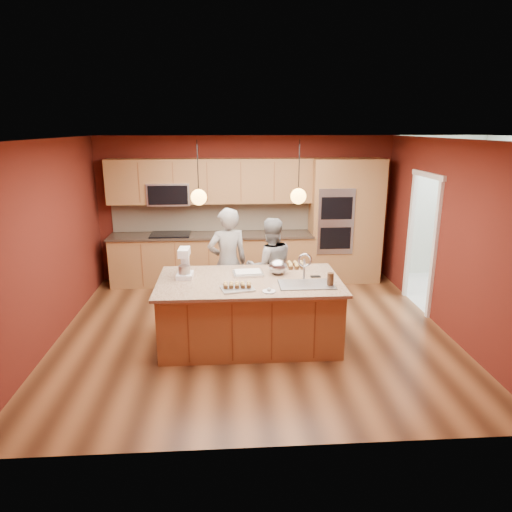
{
  "coord_description": "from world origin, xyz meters",
  "views": [
    {
      "loc": [
        -0.37,
        -6.05,
        2.85
      ],
      "look_at": [
        0.02,
        -0.1,
        1.16
      ],
      "focal_mm": 32.0,
      "sensor_mm": 36.0,
      "label": 1
    }
  ],
  "objects": [
    {
      "name": "floor",
      "position": [
        0.0,
        0.0,
        0.0
      ],
      "size": [
        5.5,
        5.5,
        0.0
      ],
      "primitive_type": "plane",
      "color": "#412414",
      "rests_on": "ground"
    },
    {
      "name": "ceiling",
      "position": [
        0.0,
        0.0,
        2.7
      ],
      "size": [
        5.5,
        5.5,
        0.0
      ],
      "primitive_type": "plane",
      "rotation": [
        3.14,
        0.0,
        0.0
      ],
      "color": "silver",
      "rests_on": "ground"
    },
    {
      "name": "wall_back",
      "position": [
        0.0,
        2.5,
        1.35
      ],
      "size": [
        5.5,
        0.0,
        5.5
      ],
      "primitive_type": "plane",
      "rotation": [
        1.57,
        0.0,
        0.0
      ],
      "color": "#541911",
      "rests_on": "ground"
    },
    {
      "name": "wall_front",
      "position": [
        0.0,
        -2.5,
        1.35
      ],
      "size": [
        5.5,
        0.0,
        5.5
      ],
      "primitive_type": "plane",
      "rotation": [
        -1.57,
        0.0,
        0.0
      ],
      "color": "#541911",
      "rests_on": "ground"
    },
    {
      "name": "wall_left",
      "position": [
        -2.75,
        0.0,
        1.35
      ],
      "size": [
        0.0,
        5.0,
        5.0
      ],
      "primitive_type": "plane",
      "rotation": [
        1.57,
        0.0,
        1.57
      ],
      "color": "#541911",
      "rests_on": "ground"
    },
    {
      "name": "wall_right",
      "position": [
        2.75,
        0.0,
        1.35
      ],
      "size": [
        0.0,
        5.0,
        5.0
      ],
      "primitive_type": "plane",
      "rotation": [
        1.57,
        0.0,
        -1.57
      ],
      "color": "#541911",
      "rests_on": "ground"
    },
    {
      "name": "cabinet_run",
      "position": [
        -0.68,
        2.25,
        0.98
      ],
      "size": [
        3.74,
        0.64,
        2.3
      ],
      "color": "#9A6938",
      "rests_on": "floor"
    },
    {
      "name": "oven_column",
      "position": [
        1.85,
        2.19,
        1.15
      ],
      "size": [
        1.3,
        0.62,
        2.3
      ],
      "color": "#9A6938",
      "rests_on": "floor"
    },
    {
      "name": "doorway_trim",
      "position": [
        2.73,
        0.8,
        1.05
      ],
      "size": [
        0.08,
        1.11,
        2.2
      ],
      "primitive_type": null,
      "color": "white",
      "rests_on": "wall_right"
    },
    {
      "name": "laundry_room",
      "position": [
        4.35,
        1.2,
        1.95
      ],
      "size": [
        2.6,
        2.7,
        2.7
      ],
      "color": "silver",
      "rests_on": "ground"
    },
    {
      "name": "pendant_left",
      "position": [
        -0.71,
        -0.32,
        2.0
      ],
      "size": [
        0.2,
        0.2,
        0.8
      ],
      "color": "black",
      "rests_on": "ceiling"
    },
    {
      "name": "pendant_right",
      "position": [
        0.55,
        -0.32,
        2.0
      ],
      "size": [
        0.2,
        0.2,
        0.8
      ],
      "color": "black",
      "rests_on": "ceiling"
    },
    {
      "name": "island",
      "position": [
        -0.06,
        -0.33,
        0.46
      ],
      "size": [
        2.43,
        1.36,
        1.27
      ],
      "color": "#9A6938",
      "rests_on": "floor"
    },
    {
      "name": "person_left",
      "position": [
        -0.36,
        0.61,
        0.85
      ],
      "size": [
        0.71,
        0.56,
        1.7
      ],
      "primitive_type": "imported",
      "rotation": [
        0.0,
        0.0,
        3.41
      ],
      "color": "black",
      "rests_on": "floor"
    },
    {
      "name": "person_right",
      "position": [
        0.29,
        0.61,
        0.77
      ],
      "size": [
        0.82,
        0.68,
        1.54
      ],
      "primitive_type": "imported",
      "rotation": [
        0.0,
        0.0,
        3.28
      ],
      "color": "slate",
      "rests_on": "floor"
    },
    {
      "name": "stand_mixer",
      "position": [
        -0.94,
        -0.16,
        1.07
      ],
      "size": [
        0.22,
        0.3,
        0.4
      ],
      "rotation": [
        0.0,
        0.0,
        -0.04
      ],
      "color": "white",
      "rests_on": "island"
    },
    {
      "name": "sheet_cake",
      "position": [
        -0.09,
        -0.1,
        0.92
      ],
      "size": [
        0.43,
        0.33,
        0.05
      ],
      "rotation": [
        0.0,
        0.0,
        0.08
      ],
      "color": "silver",
      "rests_on": "island"
    },
    {
      "name": "cooling_rack",
      "position": [
        -0.25,
        -0.69,
        0.9
      ],
      "size": [
        0.45,
        0.36,
        0.02
      ],
      "primitive_type": "cube",
      "rotation": [
        0.0,
        0.0,
        0.21
      ],
      "color": "#AFB2B6",
      "rests_on": "island"
    },
    {
      "name": "mixing_bowl",
      "position": [
        0.33,
        -0.1,
        1.0
      ],
      "size": [
        0.26,
        0.26,
        0.22
      ],
      "primitive_type": "ellipsoid",
      "color": "#ADB1B4",
      "rests_on": "island"
    },
    {
      "name": "plate",
      "position": [
        0.14,
        -0.81,
        0.9
      ],
      "size": [
        0.16,
        0.16,
        0.01
      ],
      "primitive_type": "cylinder",
      "color": "silver",
      "rests_on": "island"
    },
    {
      "name": "tumbler",
      "position": [
        0.94,
        -0.62,
        0.98
      ],
      "size": [
        0.08,
        0.08,
        0.17
      ],
      "primitive_type": "cylinder",
      "color": "#3A2314",
      "rests_on": "island"
    },
    {
      "name": "phone",
      "position": [
        0.82,
        -0.26,
        0.9
      ],
      "size": [
        0.13,
        0.07,
        0.01
      ],
      "primitive_type": "cube",
      "rotation": [
        0.0,
        0.0,
        -0.01
      ],
      "color": "black",
      "rests_on": "island"
    },
    {
      "name": "cupcakes_left",
      "position": [
        -0.98,
        0.13,
        0.93
      ],
      "size": [
        0.17,
        0.17,
        0.08
      ],
      "primitive_type": null,
      "color": "tan",
      "rests_on": "island"
    },
    {
      "name": "cupcakes_rack",
      "position": [
        -0.25,
        -0.66,
        0.94
      ],
      "size": [
        0.36,
        0.14,
        0.07
      ],
      "primitive_type": null,
      "color": "tan",
      "rests_on": "island"
    },
    {
      "name": "cupcakes_right",
      "position": [
        0.62,
        0.18,
        0.93
      ],
      "size": [
        0.25,
        0.25,
        0.08
      ],
      "primitive_type": null,
      "color": "tan",
      "rests_on": "island"
    },
    {
      "name": "washer",
      "position": [
        4.18,
        0.91,
        0.48
      ],
      "size": [
        0.64,
        0.66,
        0.95
      ],
      "primitive_type": "cube",
      "rotation": [
        0.0,
        0.0,
        -0.09
      ],
      "color": "white",
      "rests_on": "floor"
    },
    {
      "name": "dryer",
      "position": [
        4.22,
        1.51,
        0.55
      ],
      "size": [
        0.78,
        0.8,
        1.11
      ],
      "primitive_type": "cube",
      "rotation": [
        0.0,
        0.0,
        -0.14
      ],
      "color": "white",
      "rests_on": "floor"
    }
  ]
}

